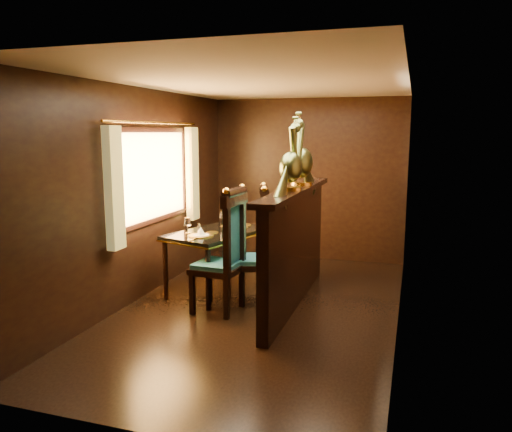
{
  "coord_description": "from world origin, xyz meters",
  "views": [
    {
      "loc": [
        1.59,
        -5.17,
        1.98
      ],
      "look_at": [
        -0.18,
        0.4,
        1.0
      ],
      "focal_mm": 35.0,
      "sensor_mm": 36.0,
      "label": 1
    }
  ],
  "objects_px": {
    "dining_table": "(217,237)",
    "chair_right": "(256,242)",
    "peacock_left": "(291,153)",
    "peacock_right": "(302,149)",
    "chair_left": "(228,247)"
  },
  "relations": [
    {
      "from": "chair_right",
      "to": "peacock_left",
      "type": "height_order",
      "value": "peacock_left"
    },
    {
      "from": "dining_table",
      "to": "chair_right",
      "type": "xyz_separation_m",
      "value": [
        0.6,
        -0.27,
        0.03
      ]
    },
    {
      "from": "chair_left",
      "to": "peacock_left",
      "type": "height_order",
      "value": "peacock_left"
    },
    {
      "from": "peacock_right",
      "to": "chair_left",
      "type": "bearing_deg",
      "value": -129.42
    },
    {
      "from": "chair_left",
      "to": "peacock_right",
      "type": "distance_m",
      "value": 1.45
    },
    {
      "from": "peacock_left",
      "to": "peacock_right",
      "type": "bearing_deg",
      "value": 90.0
    },
    {
      "from": "chair_left",
      "to": "peacock_right",
      "type": "relative_size",
      "value": 1.67
    },
    {
      "from": "dining_table",
      "to": "chair_left",
      "type": "distance_m",
      "value": 0.76
    },
    {
      "from": "dining_table",
      "to": "peacock_left",
      "type": "xyz_separation_m",
      "value": [
        1.03,
        -0.41,
        1.06
      ]
    },
    {
      "from": "chair_right",
      "to": "dining_table",
      "type": "bearing_deg",
      "value": 137.79
    },
    {
      "from": "chair_right",
      "to": "peacock_left",
      "type": "xyz_separation_m",
      "value": [
        0.43,
        -0.15,
        1.03
      ]
    },
    {
      "from": "peacock_left",
      "to": "dining_table",
      "type": "bearing_deg",
      "value": 158.04
    },
    {
      "from": "peacock_left",
      "to": "peacock_right",
      "type": "xyz_separation_m",
      "value": [
        0.0,
        0.55,
        0.03
      ]
    },
    {
      "from": "chair_right",
      "to": "peacock_right",
      "type": "bearing_deg",
      "value": 24.67
    },
    {
      "from": "chair_right",
      "to": "peacock_right",
      "type": "xyz_separation_m",
      "value": [
        0.43,
        0.4,
        1.05
      ]
    }
  ]
}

